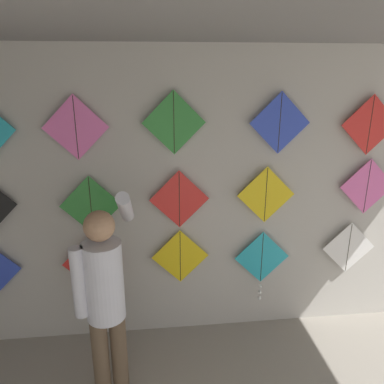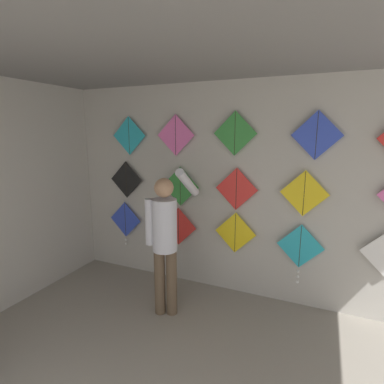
{
  "view_description": "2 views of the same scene",
  "coord_description": "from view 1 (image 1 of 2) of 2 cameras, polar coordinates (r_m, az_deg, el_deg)",
  "views": [
    {
      "loc": [
        -0.29,
        0.79,
        2.6
      ],
      "look_at": [
        0.04,
        3.78,
        1.6
      ],
      "focal_mm": 35.0,
      "sensor_mm": 36.0,
      "label": 1
    },
    {
      "loc": [
        0.95,
        0.35,
        2.18
      ],
      "look_at": [
        -0.57,
        3.78,
        1.41
      ],
      "focal_mm": 28.0,
      "sensor_mm": 36.0,
      "label": 2
    }
  ],
  "objects": [
    {
      "name": "back_panel",
      "position": [
        3.54,
        -1.21,
        -1.37
      ],
      "size": [
        5.87,
        0.06,
        2.8
      ],
      "primitive_type": "cube",
      "color": "#BCB7AD",
      "rests_on": "ground"
    },
    {
      "name": "shopkeeper",
      "position": [
        2.95,
        -13.09,
        -14.9
      ],
      "size": [
        0.43,
        0.67,
        1.78
      ],
      "rotation": [
        0.0,
        0.0,
        0.32
      ],
      "color": "brown",
      "rests_on": "ground"
    },
    {
      "name": "kite_1",
      "position": [
        3.73,
        -14.98,
        -10.46
      ],
      "size": [
        0.55,
        0.01,
        0.55
      ],
      "color": "red"
    },
    {
      "name": "kite_2",
      "position": [
        3.68,
        -1.81,
        -9.8
      ],
      "size": [
        0.55,
        0.01,
        0.55
      ],
      "color": "yellow"
    },
    {
      "name": "kite_3",
      "position": [
        3.86,
        10.56,
        -10.28
      ],
      "size": [
        0.55,
        0.04,
        0.76
      ],
      "color": "#28B2C6"
    },
    {
      "name": "kite_4",
      "position": [
        4.16,
        22.74,
        -7.82
      ],
      "size": [
        0.55,
        0.01,
        0.55
      ],
      "color": "white"
    },
    {
      "name": "kite_6",
      "position": [
        3.48,
        -15.16,
        -1.97
      ],
      "size": [
        0.55,
        0.01,
        0.55
      ],
      "color": "#338C38"
    },
    {
      "name": "kite_7",
      "position": [
        3.44,
        -1.95,
        -1.14
      ],
      "size": [
        0.55,
        0.01,
        0.55
      ],
      "color": "red"
    },
    {
      "name": "kite_8",
      "position": [
        3.58,
        11.19,
        -0.45
      ],
      "size": [
        0.55,
        0.01,
        0.55
      ],
      "color": "yellow"
    },
    {
      "name": "kite_9",
      "position": [
        3.98,
        25.15,
        0.75
      ],
      "size": [
        0.55,
        0.01,
        0.55
      ],
      "color": "pink"
    },
    {
      "name": "kite_11",
      "position": [
        3.32,
        -17.31,
        9.34
      ],
      "size": [
        0.55,
        0.01,
        0.55
      ],
      "color": "pink"
    },
    {
      "name": "kite_12",
      "position": [
        3.27,
        -2.78,
        10.49
      ],
      "size": [
        0.55,
        0.01,
        0.55
      ],
      "color": "#338C38"
    },
    {
      "name": "kite_13",
      "position": [
        3.46,
        13.23,
        10.19
      ],
      "size": [
        0.55,
        0.01,
        0.55
      ],
      "color": "blue"
    },
    {
      "name": "kite_14",
      "position": [
        3.83,
        25.51,
        9.2
      ],
      "size": [
        0.55,
        0.01,
        0.55
      ],
      "color": "red"
    }
  ]
}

